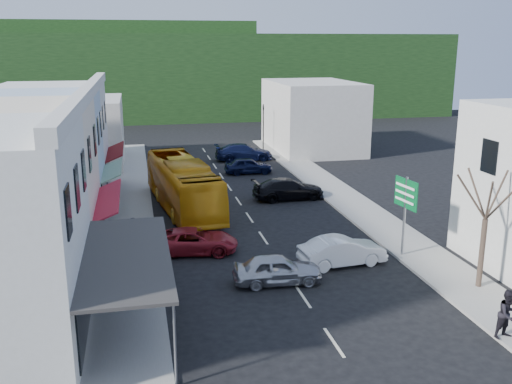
# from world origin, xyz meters

# --- Properties ---
(ground) EXTENTS (120.00, 120.00, 0.00)m
(ground) POSITION_xyz_m (0.00, 0.00, 0.00)
(ground) COLOR black
(ground) RESTS_ON ground
(sidewalk_left) EXTENTS (3.00, 52.00, 0.15)m
(sidewalk_left) POSITION_xyz_m (-7.50, 10.00, 0.07)
(sidewalk_left) COLOR gray
(sidewalk_left) RESTS_ON ground
(sidewalk_right) EXTENTS (3.00, 52.00, 0.15)m
(sidewalk_right) POSITION_xyz_m (7.50, 10.00, 0.07)
(sidewalk_right) COLOR gray
(sidewalk_right) RESTS_ON ground
(shopfront_row) EXTENTS (8.25, 30.00, 8.00)m
(shopfront_row) POSITION_xyz_m (-12.49, 5.00, 4.00)
(shopfront_row) COLOR beige
(shopfront_row) RESTS_ON ground
(distant_block_left) EXTENTS (8.00, 10.00, 6.00)m
(distant_block_left) POSITION_xyz_m (-12.00, 27.00, 3.00)
(distant_block_left) COLOR #B7B2A8
(distant_block_left) RESTS_ON ground
(distant_block_right) EXTENTS (8.00, 12.00, 7.00)m
(distant_block_right) POSITION_xyz_m (11.00, 30.00, 3.50)
(distant_block_right) COLOR #B7B2A8
(distant_block_right) RESTS_ON ground
(hillside) EXTENTS (80.00, 26.00, 14.00)m
(hillside) POSITION_xyz_m (-1.45, 65.09, 6.73)
(hillside) COLOR black
(hillside) RESTS_ON ground
(bus) EXTENTS (3.99, 11.83, 3.10)m
(bus) POSITION_xyz_m (-3.94, 10.88, 1.55)
(bus) COLOR orange
(bus) RESTS_ON ground
(car_silver) EXTENTS (4.49, 2.04, 1.40)m
(car_silver) POSITION_xyz_m (-0.76, -2.32, 0.70)
(car_silver) COLOR #B1B1B7
(car_silver) RESTS_ON ground
(car_white) EXTENTS (4.57, 2.28, 1.40)m
(car_white) POSITION_xyz_m (2.97, -0.78, 0.70)
(car_white) COLOR white
(car_white) RESTS_ON ground
(car_red) EXTENTS (4.81, 2.50, 1.40)m
(car_red) POSITION_xyz_m (-4.14, 2.48, 0.70)
(car_red) COLOR maroon
(car_red) RESTS_ON ground
(car_black_near) EXTENTS (4.58, 2.04, 1.40)m
(car_black_near) POSITION_xyz_m (3.59, 11.79, 0.70)
(car_black_near) COLOR black
(car_black_near) RESTS_ON ground
(car_navy_mid) EXTENTS (4.43, 1.88, 1.40)m
(car_navy_mid) POSITION_xyz_m (2.38, 20.38, 0.70)
(car_navy_mid) COLOR black
(car_navy_mid) RESTS_ON ground
(car_navy_far) EXTENTS (4.54, 1.94, 1.40)m
(car_navy_far) POSITION_xyz_m (3.06, 26.02, 0.70)
(car_navy_far) COLOR black
(car_navy_far) RESTS_ON ground
(pedestrian_left) EXTENTS (0.50, 0.66, 1.70)m
(pedestrian_left) POSITION_xyz_m (-7.18, 2.98, 1.00)
(pedestrian_left) COLOR black
(pedestrian_left) RESTS_ON sidewalk_left
(pedestrian_right) EXTENTS (0.78, 0.58, 1.70)m
(pedestrian_right) POSITION_xyz_m (6.30, -9.23, 1.00)
(pedestrian_right) COLOR black
(pedestrian_right) RESTS_ON sidewalk_right
(direction_sign) EXTENTS (0.72, 1.98, 4.28)m
(direction_sign) POSITION_xyz_m (6.40, -0.42, 2.14)
(direction_sign) COLOR #065727
(direction_sign) RESTS_ON ground
(street_tree) EXTENTS (2.78, 2.78, 6.61)m
(street_tree) POSITION_xyz_m (8.00, -4.82, 3.31)
(street_tree) COLOR #382A21
(street_tree) RESTS_ON ground
(traffic_signal) EXTENTS (0.91, 1.18, 4.84)m
(traffic_signal) POSITION_xyz_m (5.80, 29.79, 2.42)
(traffic_signal) COLOR black
(traffic_signal) RESTS_ON ground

